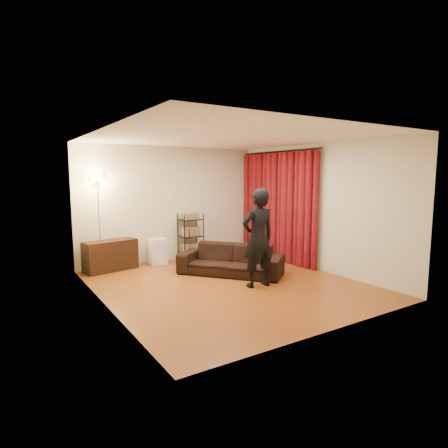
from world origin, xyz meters
TOP-DOWN VIEW (x-y plane):
  - floor at (0.00, 0.00)m, footprint 5.00×5.00m
  - ceiling at (0.00, 0.00)m, footprint 5.00×5.00m
  - wall_back at (0.00, 2.50)m, footprint 5.00×0.00m
  - wall_front at (0.00, -2.50)m, footprint 5.00×0.00m
  - wall_left at (-2.25, 0.00)m, footprint 0.00×5.00m
  - wall_right at (2.25, 0.00)m, footprint 0.00×5.00m
  - curtain_rod at (2.15, 1.12)m, footprint 0.04×2.65m
  - curtain at (2.13, 1.12)m, footprint 0.22×2.65m
  - sofa at (0.44, 0.58)m, footprint 1.96×2.15m
  - person at (0.39, -0.40)m, footprint 0.68×0.47m
  - media_cabinet at (-1.56, 2.23)m, footprint 1.18×0.63m
  - storage_boxes at (-0.48, 2.19)m, footprint 0.38×0.32m
  - wire_shelf at (0.40, 2.28)m, footprint 0.57×0.46m
  - floor_lamp at (-1.78, 2.20)m, footprint 0.39×0.39m

SIDE VIEW (x-z plane):
  - floor at x=0.00m, z-range 0.00..0.00m
  - storage_boxes at x=-0.48m, z-range 0.00..0.60m
  - sofa at x=0.44m, z-range 0.00..0.61m
  - media_cabinet at x=-1.56m, z-range 0.00..0.65m
  - wire_shelf at x=0.40m, z-range 0.00..1.12m
  - person at x=0.39m, z-range 0.00..1.80m
  - floor_lamp at x=-1.78m, z-range 0.00..2.10m
  - curtain at x=2.13m, z-range 0.00..2.55m
  - wall_back at x=0.00m, z-range -1.15..3.85m
  - wall_front at x=0.00m, z-range -1.15..3.85m
  - wall_left at x=-2.25m, z-range -1.15..3.85m
  - wall_right at x=2.25m, z-range -1.15..3.85m
  - curtain_rod at x=2.15m, z-range 2.56..2.60m
  - ceiling at x=0.00m, z-range 2.70..2.70m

